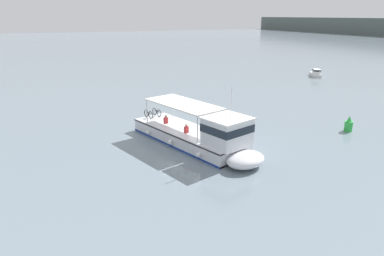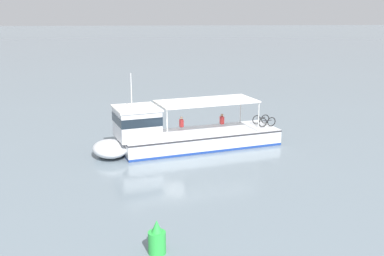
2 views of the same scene
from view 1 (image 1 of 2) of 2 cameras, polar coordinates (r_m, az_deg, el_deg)
ground_plane at (r=26.51m, az=3.93°, el=-3.73°), size 400.00×400.00×0.00m
ferry_main at (r=26.55m, az=1.41°, el=-1.31°), size 13.05×6.71×5.32m
motorboat_mid_channel at (r=62.34m, az=19.73°, el=8.51°), size 3.78×2.87×1.26m
channel_buoy at (r=33.66m, az=24.39°, el=0.46°), size 0.70×0.70×1.40m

